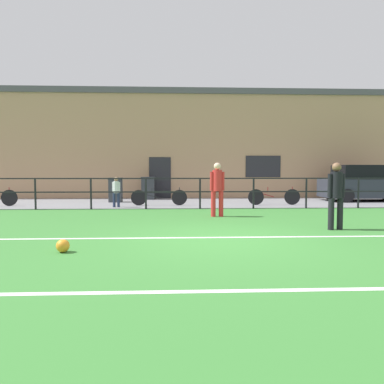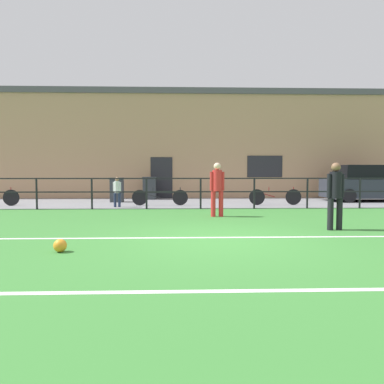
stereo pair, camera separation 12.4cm
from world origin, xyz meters
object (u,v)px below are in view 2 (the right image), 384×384
Objects in this scene: player_goalkeeper at (335,192)px; bicycle_parked_1 at (160,197)px; spectator_child at (117,190)px; trash_bin_0 at (150,188)px; trash_bin_1 at (117,190)px; soccer_ball_match at (60,246)px; parked_car_red at (368,184)px; player_striker at (217,186)px; bicycle_parked_2 at (275,197)px.

bicycle_parked_1 is (-4.50, 6.05, -0.56)m from player_goalkeeper.
bicycle_parked_1 is at bearing -148.98° from spectator_child.
trash_bin_1 is at bearing -131.97° from trash_bin_0.
soccer_ball_match is at bearing 101.00° from spectator_child.
spectator_child is at bearing -157.39° from bicycle_parked_1.
parked_car_red is 3.71× the size of trash_bin_0.
trash_bin_1 is at bearing 94.39° from soccer_ball_match.
player_striker is at bearing 55.78° from soccer_ball_match.
bicycle_parked_1 is 2.07× the size of trash_bin_0.
soccer_ball_match is at bearing -92.91° from trash_bin_0.
trash_bin_1 is (-3.96, 5.10, -0.37)m from player_striker.
spectator_child is (-6.10, 5.39, -0.24)m from player_goalkeeper.
player_striker is 0.73× the size of bicycle_parked_1.
player_striker is 4.54m from spectator_child.
bicycle_parked_1 is (1.59, 0.66, -0.33)m from spectator_child.
parked_car_red is at bearing 26.66° from player_striker.
soccer_ball_match is 11.31m from trash_bin_0.
parked_car_red reaches higher than spectator_child.
spectator_child is at bearing 92.60° from soccer_ball_match.
bicycle_parked_2 is 6.89m from trash_bin_1.
parked_car_red is at bearing 20.42° from bicycle_parked_2.
soccer_ball_match is 0.20× the size of spectator_child.
bicycle_parked_1 is at bearing 111.13° from player_striker.
trash_bin_1 is at bearing -59.03° from player_goalkeeper.
trash_bin_0 is (-5.37, 3.10, 0.21)m from bicycle_parked_2.
player_goalkeeper reaches higher than trash_bin_0.
bicycle_parked_1 is at bearing 81.31° from soccer_ball_match.
parked_car_red is (5.00, 7.84, -0.11)m from player_goalkeeper.
parked_car_red is at bearing -131.86° from player_goalkeeper.
parked_car_red is 1.80× the size of bicycle_parked_1.
player_striker is 1.52× the size of trash_bin_0.
parked_car_red reaches higher than player_goalkeeper.
bicycle_parked_2 is at bearing 54.06° from soccer_ball_match.
player_striker is at bearing -52.13° from trash_bin_1.
trash_bin_0 reaches higher than trash_bin_1.
trash_bin_1 is at bearing -179.14° from parked_car_red.
player_goalkeeper is 6.19m from soccer_ball_match.
parked_car_red is at bearing 10.69° from bicycle_parked_1.
player_striker is 7.09m from trash_bin_0.
player_striker is at bearing -128.15° from bicycle_parked_2.
trash_bin_1 is at bearing -71.38° from spectator_child.
spectator_child is 1.76m from bicycle_parked_1.
spectator_child is at bearing -79.79° from trash_bin_1.
player_goalkeeper is 6.08m from bicycle_parked_2.
player_goalkeeper reaches higher than bicycle_parked_2.
trash_bin_0 is at bearing 103.59° from player_striker.
bicycle_parked_1 is 2.08× the size of trash_bin_1.
bicycle_parked_2 is (-4.82, -1.79, -0.44)m from parked_car_red.
bicycle_parked_2 is at bearing -159.58° from parked_car_red.
trash_bin_1 is at bearing 141.06° from bicycle_parked_1.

